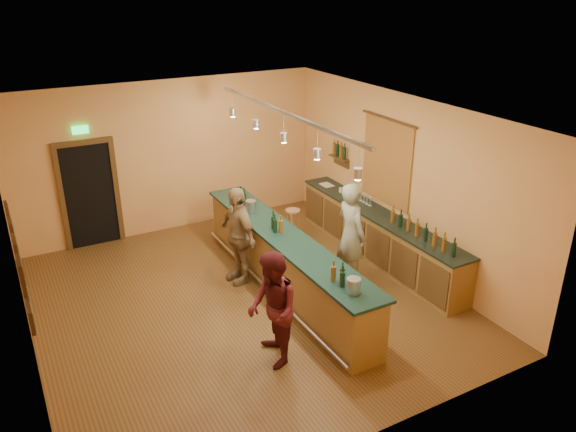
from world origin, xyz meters
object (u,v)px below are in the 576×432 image
back_counter (378,235)px  bar_stool (293,216)px  tasting_bar (284,259)px  customer_a (273,310)px  customer_b (238,235)px  bartender (351,234)px

back_counter → bar_stool: size_ratio=7.14×
tasting_bar → bar_stool: (1.16, 1.77, -0.12)m
customer_a → tasting_bar: bearing=159.5°
back_counter → customer_b: size_ratio=2.56×
customer_b → bar_stool: size_ratio=2.79×
customer_a → bartender: bearing=133.5°
back_counter → customer_b: (-2.70, 0.51, 0.40)m
bartender → bar_stool: 2.14m
customer_b → bartender: bearing=53.1°
tasting_bar → bartender: (1.15, -0.32, 0.34)m
bar_stool → bartender: bearing=-90.2°
customer_b → bar_stool: customer_b is taller
bartender → bar_stool: size_ratio=2.96×
tasting_bar → customer_a: bearing=-123.0°
bartender → tasting_bar: bearing=73.4°
back_counter → customer_a: bearing=-150.3°
back_counter → bar_stool: back_counter is taller
bar_stool → back_counter: bearing=-58.0°
tasting_bar → bartender: 1.24m
bartender → customer_b: bartender is taller
tasting_bar → bar_stool: tasting_bar is taller
back_counter → bartender: size_ratio=2.41×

